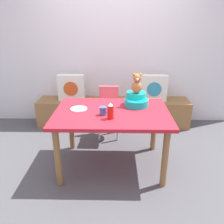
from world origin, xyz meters
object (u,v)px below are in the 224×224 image
(highchair, at_px, (109,105))
(teddy_bear, at_px, (137,84))
(pillow_floral_left, at_px, (71,88))
(infant_seat_teal, at_px, (136,100))
(ketchup_bottle, at_px, (110,111))
(book_stack, at_px, (110,98))
(dinner_plate_near, at_px, (79,109))
(pillow_floral_right, at_px, (154,88))
(dining_table, at_px, (112,119))
(coffee_mug, at_px, (103,111))

(highchair, relative_size, teddy_bear, 3.16)
(pillow_floral_left, xyz_separation_m, infant_seat_teal, (1.01, -1.00, 0.13))
(highchair, distance_m, infant_seat_teal, 0.75)
(highchair, bearing_deg, infant_seat_teal, -58.04)
(infant_seat_teal, height_order, ketchup_bottle, ketchup_bottle)
(teddy_bear, distance_m, ketchup_bottle, 0.56)
(book_stack, distance_m, dinner_plate_near, 1.25)
(highchair, height_order, dinner_plate_near, highchair)
(highchair, bearing_deg, teddy_bear, -58.06)
(pillow_floral_left, height_order, pillow_floral_right, same)
(dining_table, bearing_deg, book_stack, 93.03)
(pillow_floral_right, xyz_separation_m, ketchup_bottle, (-0.68, -1.43, 0.15))
(dinner_plate_near, bearing_deg, pillow_floral_left, 104.95)
(pillow_floral_left, relative_size, infant_seat_teal, 1.33)
(book_stack, xyz_separation_m, dining_table, (0.07, -1.23, 0.15))
(infant_seat_teal, relative_size, ketchup_bottle, 1.78)
(ketchup_bottle, bearing_deg, pillow_floral_right, 64.46)
(book_stack, height_order, dinner_plate_near, dinner_plate_near)
(highchair, height_order, coffee_mug, coffee_mug)
(pillow_floral_left, xyz_separation_m, ketchup_bottle, (0.70, -1.43, 0.15))
(pillow_floral_left, height_order, book_stack, pillow_floral_left)
(coffee_mug, bearing_deg, dinner_plate_near, 151.28)
(dining_table, relative_size, highchair, 1.70)
(pillow_floral_right, distance_m, infant_seat_teal, 1.08)
(pillow_floral_right, xyz_separation_m, infant_seat_teal, (-0.37, -1.00, 0.13))
(pillow_floral_left, distance_m, teddy_bear, 1.46)
(pillow_floral_right, bearing_deg, ketchup_bottle, -115.54)
(ketchup_bottle, bearing_deg, teddy_bear, 53.92)
(dining_table, height_order, coffee_mug, coffee_mug)
(pillow_floral_right, bearing_deg, pillow_floral_left, 180.00)
(pillow_floral_left, xyz_separation_m, coffee_mug, (0.61, -1.32, 0.11))
(highchair, distance_m, teddy_bear, 0.85)
(highchair, height_order, infant_seat_teal, infant_seat_teal)
(book_stack, bearing_deg, pillow_floral_left, -178.13)
(dinner_plate_near, bearing_deg, infant_seat_teal, 12.37)
(book_stack, distance_m, dining_table, 1.24)
(pillow_floral_left, height_order, dining_table, pillow_floral_left)
(dining_table, height_order, teddy_bear, teddy_bear)
(pillow_floral_left, distance_m, infant_seat_teal, 1.43)
(infant_seat_teal, xyz_separation_m, teddy_bear, (-0.00, -0.00, 0.21))
(teddy_bear, bearing_deg, coffee_mug, -140.97)
(pillow_floral_left, bearing_deg, teddy_bear, -44.97)
(ketchup_bottle, bearing_deg, coffee_mug, 128.40)
(book_stack, distance_m, teddy_bear, 1.21)
(highchair, relative_size, infant_seat_teal, 2.39)
(infant_seat_teal, relative_size, dinner_plate_near, 1.65)
(teddy_bear, xyz_separation_m, coffee_mug, (-0.39, -0.32, -0.23))
(dining_table, relative_size, dinner_plate_near, 6.70)
(pillow_floral_left, distance_m, book_stack, 0.67)
(pillow_floral_right, relative_size, ketchup_bottle, 2.38)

